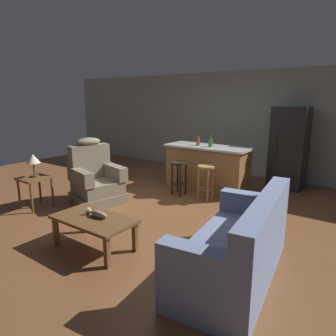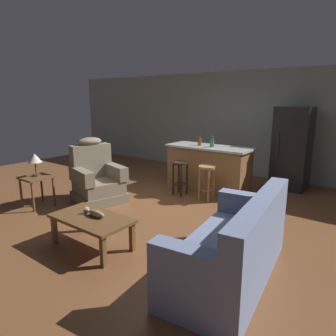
{
  "view_description": "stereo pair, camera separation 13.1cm",
  "coord_description": "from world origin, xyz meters",
  "px_view_note": "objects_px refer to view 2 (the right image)",
  "views": [
    {
      "loc": [
        2.95,
        -4.18,
        1.91
      ],
      "look_at": [
        0.02,
        -0.1,
        0.75
      ],
      "focal_mm": 32.0,
      "sensor_mm": 36.0,
      "label": 1
    },
    {
      "loc": [
        3.05,
        -4.1,
        1.91
      ],
      "look_at": [
        0.02,
        -0.1,
        0.75
      ],
      "focal_mm": 32.0,
      "sensor_mm": 36.0,
      "label": 2
    }
  ],
  "objects_px": {
    "kitchen_island": "(208,168)",
    "bar_stool_right": "(207,177)",
    "couch": "(234,248)",
    "refrigerator": "(292,148)",
    "recliner_near_lamp": "(97,179)",
    "bar_stool_left": "(180,172)",
    "coffee_table": "(92,221)",
    "end_table": "(36,182)",
    "fish_figurine": "(95,213)",
    "bottle_tall_green": "(200,142)",
    "bottle_short_amber": "(212,143)",
    "table_lamp": "(35,159)"
  },
  "relations": [
    {
      "from": "coffee_table",
      "to": "bar_stool_right",
      "type": "height_order",
      "value": "bar_stool_right"
    },
    {
      "from": "refrigerator",
      "to": "bottle_tall_green",
      "type": "xyz_separation_m",
      "value": [
        -1.54,
        -1.25,
        0.15
      ]
    },
    {
      "from": "coffee_table",
      "to": "bar_stool_right",
      "type": "bearing_deg",
      "value": 84.26
    },
    {
      "from": "coffee_table",
      "to": "end_table",
      "type": "relative_size",
      "value": 1.96
    },
    {
      "from": "bottle_tall_green",
      "to": "coffee_table",
      "type": "bearing_deg",
      "value": -85.11
    },
    {
      "from": "table_lamp",
      "to": "bottle_tall_green",
      "type": "relative_size",
      "value": 1.89
    },
    {
      "from": "recliner_near_lamp",
      "to": "bar_stool_right",
      "type": "relative_size",
      "value": 1.76
    },
    {
      "from": "bar_stool_right",
      "to": "refrigerator",
      "type": "distance_m",
      "value": 2.14
    },
    {
      "from": "refrigerator",
      "to": "recliner_near_lamp",
      "type": "bearing_deg",
      "value": -131.14
    },
    {
      "from": "end_table",
      "to": "refrigerator",
      "type": "relative_size",
      "value": 0.32
    },
    {
      "from": "coffee_table",
      "to": "end_table",
      "type": "bearing_deg",
      "value": 168.72
    },
    {
      "from": "couch",
      "to": "table_lamp",
      "type": "relative_size",
      "value": 4.84
    },
    {
      "from": "end_table",
      "to": "bottle_tall_green",
      "type": "height_order",
      "value": "bottle_tall_green"
    },
    {
      "from": "table_lamp",
      "to": "bar_stool_left",
      "type": "height_order",
      "value": "table_lamp"
    },
    {
      "from": "couch",
      "to": "table_lamp",
      "type": "height_order",
      "value": "table_lamp"
    },
    {
      "from": "bar_stool_right",
      "to": "bottle_short_amber",
      "type": "bearing_deg",
      "value": 111.12
    },
    {
      "from": "recliner_near_lamp",
      "to": "bar_stool_right",
      "type": "height_order",
      "value": "recliner_near_lamp"
    },
    {
      "from": "table_lamp",
      "to": "kitchen_island",
      "type": "height_order",
      "value": "table_lamp"
    },
    {
      "from": "kitchen_island",
      "to": "bar_stool_right",
      "type": "bearing_deg",
      "value": -63.03
    },
    {
      "from": "recliner_near_lamp",
      "to": "bottle_tall_green",
      "type": "bearing_deg",
      "value": 73.67
    },
    {
      "from": "kitchen_island",
      "to": "recliner_near_lamp",
      "type": "bearing_deg",
      "value": -125.63
    },
    {
      "from": "kitchen_island",
      "to": "couch",
      "type": "bearing_deg",
      "value": -55.46
    },
    {
      "from": "kitchen_island",
      "to": "bottle_tall_green",
      "type": "distance_m",
      "value": 0.59
    },
    {
      "from": "fish_figurine",
      "to": "bar_stool_right",
      "type": "xyz_separation_m",
      "value": [
        0.24,
        2.49,
        0.01
      ]
    },
    {
      "from": "coffee_table",
      "to": "recliner_near_lamp",
      "type": "xyz_separation_m",
      "value": [
        -1.42,
        1.27,
        0.06
      ]
    },
    {
      "from": "table_lamp",
      "to": "couch",
      "type": "bearing_deg",
      "value": 0.77
    },
    {
      "from": "recliner_near_lamp",
      "to": "table_lamp",
      "type": "xyz_separation_m",
      "value": [
        -0.63,
        -0.84,
        0.45
      ]
    },
    {
      "from": "coffee_table",
      "to": "bar_stool_left",
      "type": "xyz_separation_m",
      "value": [
        -0.36,
        2.53,
        0.11
      ]
    },
    {
      "from": "bar_stool_left",
      "to": "refrigerator",
      "type": "relative_size",
      "value": 0.39
    },
    {
      "from": "recliner_near_lamp",
      "to": "bar_stool_right",
      "type": "distance_m",
      "value": 2.1
    },
    {
      "from": "coffee_table",
      "to": "bottle_short_amber",
      "type": "height_order",
      "value": "bottle_short_amber"
    },
    {
      "from": "recliner_near_lamp",
      "to": "bar_stool_left",
      "type": "xyz_separation_m",
      "value": [
        1.06,
        1.26,
        0.05
      ]
    },
    {
      "from": "fish_figurine",
      "to": "table_lamp",
      "type": "distance_m",
      "value": 2.14
    },
    {
      "from": "kitchen_island",
      "to": "bottle_tall_green",
      "type": "xyz_separation_m",
      "value": [
        -0.2,
        -0.05,
        0.55
      ]
    },
    {
      "from": "kitchen_island",
      "to": "refrigerator",
      "type": "height_order",
      "value": "refrigerator"
    },
    {
      "from": "bar_stool_left",
      "to": "bottle_short_amber",
      "type": "relative_size",
      "value": 2.89
    },
    {
      "from": "bar_stool_right",
      "to": "bottle_short_amber",
      "type": "height_order",
      "value": "bottle_short_amber"
    },
    {
      "from": "recliner_near_lamp",
      "to": "bottle_short_amber",
      "type": "relative_size",
      "value": 5.1
    },
    {
      "from": "bar_stool_right",
      "to": "bottle_tall_green",
      "type": "distance_m",
      "value": 0.96
    },
    {
      "from": "couch",
      "to": "kitchen_island",
      "type": "bearing_deg",
      "value": -62.29
    },
    {
      "from": "table_lamp",
      "to": "refrigerator",
      "type": "bearing_deg",
      "value": 49.7
    },
    {
      "from": "recliner_near_lamp",
      "to": "refrigerator",
      "type": "relative_size",
      "value": 0.68
    },
    {
      "from": "recliner_near_lamp",
      "to": "table_lamp",
      "type": "relative_size",
      "value": 2.93
    },
    {
      "from": "recliner_near_lamp",
      "to": "bar_stool_left",
      "type": "distance_m",
      "value": 1.65
    },
    {
      "from": "recliner_near_lamp",
      "to": "bottle_short_amber",
      "type": "xyz_separation_m",
      "value": [
        1.46,
        1.82,
        0.62
      ]
    },
    {
      "from": "kitchen_island",
      "to": "bottle_short_amber",
      "type": "distance_m",
      "value": 0.57
    },
    {
      "from": "refrigerator",
      "to": "bar_stool_left",
      "type": "bearing_deg",
      "value": -131.88
    },
    {
      "from": "recliner_near_lamp",
      "to": "bar_stool_left",
      "type": "relative_size",
      "value": 1.76
    },
    {
      "from": "recliner_near_lamp",
      "to": "bottle_short_amber",
      "type": "height_order",
      "value": "recliner_near_lamp"
    },
    {
      "from": "fish_figurine",
      "to": "bottle_short_amber",
      "type": "distance_m",
      "value": 3.1
    }
  ]
}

